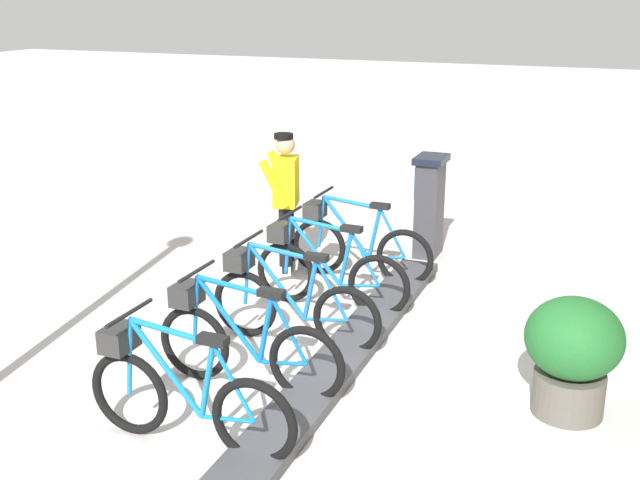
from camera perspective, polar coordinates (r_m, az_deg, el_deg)
ground_plane at (r=7.08m, az=1.39°, el=-9.23°), size 60.00×60.00×0.00m
dock_rail_base at (r=7.06m, az=1.40°, el=-8.87°), size 0.44×5.52×0.10m
payment_kiosk at (r=9.83m, az=7.99°, el=2.59°), size 0.36×0.52×1.28m
bike_docked_0 at (r=9.00m, az=2.57°, el=-0.26°), size 1.72×0.54×1.02m
bike_docked_1 at (r=8.16m, az=0.34°, el=-2.18°), size 1.72×0.54×1.02m
bike_docked_2 at (r=7.35m, az=-2.40°, el=-4.52°), size 1.72×0.54×1.02m
bike_docked_3 at (r=6.58m, az=-5.82°, el=-7.40°), size 1.72×0.54×1.02m
bike_docked_4 at (r=5.85m, az=-10.19°, el=-10.99°), size 1.72×0.54×1.02m
worker_near_rack at (r=9.12m, az=-2.55°, el=3.12°), size 0.52×0.69×1.66m
planter_bush at (r=6.44m, az=17.99°, el=-7.70°), size 0.76×0.76×0.97m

